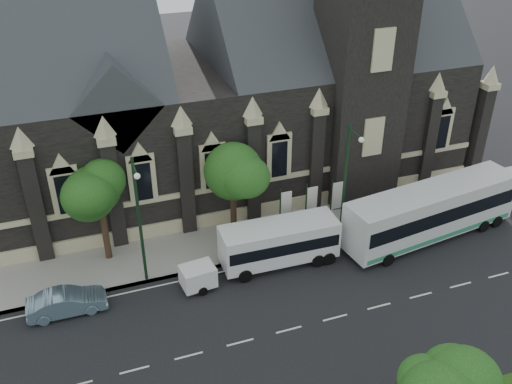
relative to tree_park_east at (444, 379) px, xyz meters
name	(u,v)px	position (x,y,z in m)	size (l,w,h in m)	color
ground	(240,342)	(-6.18, 9.32, -4.62)	(160.00, 160.00, 0.00)	black
sidewalk	(198,248)	(-6.18, 18.82, -4.54)	(80.00, 5.00, 0.15)	gray
museum	(225,87)	(-1.06, 28.10, 3.55)	(40.00, 17.70, 29.90)	black
tree_park_east	(444,379)	(0.00, 0.00, 0.00)	(3.40, 3.40, 6.28)	black
tree_walk_right	(234,161)	(-2.96, 20.04, 1.20)	(4.08, 4.08, 7.80)	black
tree_walk_left	(101,184)	(-11.97, 20.03, 1.12)	(3.91, 3.91, 7.64)	black
street_lamp_near	(346,178)	(3.82, 16.42, 0.49)	(0.36, 1.88, 9.00)	black
street_lamp_mid	(139,216)	(-10.18, 16.42, 0.49)	(0.36, 1.88, 9.00)	black
banner_flag_left	(284,208)	(0.11, 18.32, -2.24)	(0.90, 0.10, 4.00)	black
banner_flag_center	(310,203)	(2.11, 18.32, -2.24)	(0.90, 0.10, 4.00)	black
banner_flag_right	(335,198)	(4.11, 18.32, -2.24)	(0.90, 0.10, 4.00)	black
tour_coach	(431,211)	(9.98, 14.79, -2.47)	(13.84, 4.66, 3.96)	silver
shuttle_bus	(279,241)	(-1.34, 15.52, -2.86)	(7.95, 2.93, 3.04)	white
box_trailer	(198,276)	(-7.17, 14.78, -3.69)	(3.13, 1.84, 1.63)	white
sedan	(67,302)	(-15.19, 15.24, -3.85)	(1.63, 4.67, 1.54)	#6D899E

